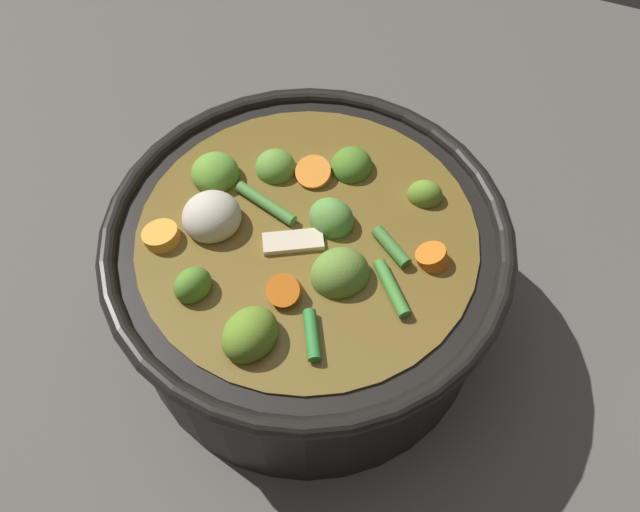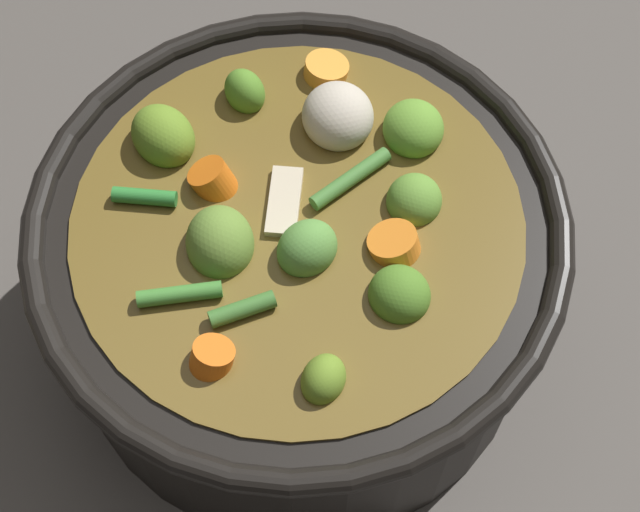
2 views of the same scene
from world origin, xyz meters
name	(u,v)px [view 1 (image 1 of 2)]	position (x,y,z in m)	size (l,w,h in m)	color
ground_plane	(309,314)	(0.00, 0.00, 0.00)	(1.10, 1.10, 0.00)	#514C47
cooking_pot	(308,273)	(0.00, 0.00, 0.07)	(0.30, 0.30, 0.14)	black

